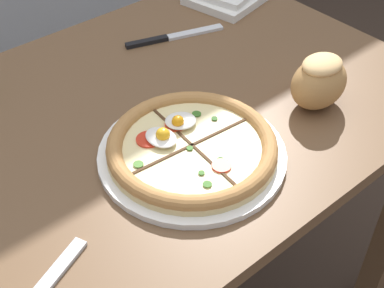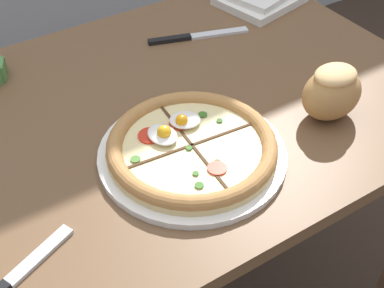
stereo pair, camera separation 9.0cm
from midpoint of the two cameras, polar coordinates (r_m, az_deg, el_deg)
name	(u,v)px [view 1 (the left image)]	position (r m, az deg, el deg)	size (l,w,h in m)	color
dining_table	(149,162)	(1.11, -6.96, -2.06)	(1.13, 0.75, 0.78)	brown
pizza	(192,148)	(0.91, -2.88, -0.58)	(0.32, 0.32, 0.05)	white
bread_piece_near	(319,81)	(1.02, 10.97, 6.54)	(0.12, 0.09, 0.11)	#B27F47
knife_main	(174,36)	(1.24, -4.08, 11.30)	(0.23, 0.09, 0.01)	silver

